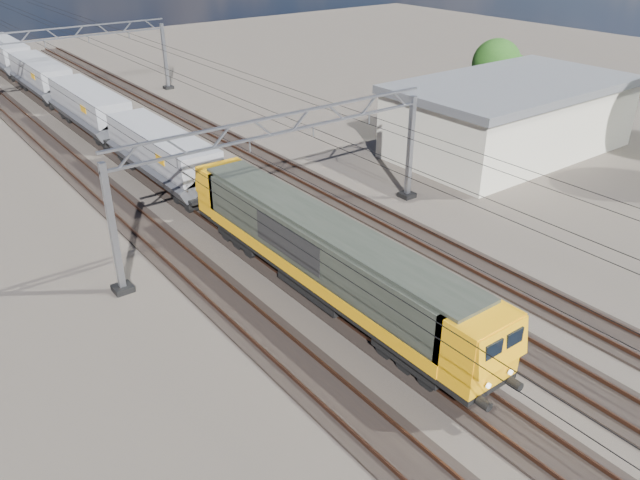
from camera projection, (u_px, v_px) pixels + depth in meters
ground at (329, 265)px, 32.45m from camera, size 160.00×160.00×0.00m
track_outer_west at (227, 302)px, 29.21m from camera, size 2.60×140.00×0.30m
track_loco at (297, 276)px, 31.35m from camera, size 2.60×140.00×0.30m
track_inner_east at (358, 253)px, 33.48m from camera, size 2.60×140.00×0.30m
track_outer_east at (411, 233)px, 35.62m from camera, size 2.60×140.00×0.30m
catenary_gantry_mid at (284, 173)px, 33.49m from camera, size 19.90×0.90×7.11m
catenary_gantry_far at (71, 62)px, 59.02m from camera, size 19.90×0.90×7.11m
overhead_wires at (243, 122)px, 35.48m from camera, size 12.03×140.00×0.53m
locomotive at (323, 253)px, 28.77m from camera, size 2.76×21.10×3.62m
hopper_wagon_lead at (162, 152)px, 41.36m from camera, size 3.38×13.00×3.25m
hopper_wagon_mid at (90, 106)px, 51.43m from camera, size 3.38×13.00×3.25m
hopper_wagon_third at (41, 76)px, 61.50m from camera, size 3.38×13.00×3.25m
hopper_wagon_fourth at (6, 53)px, 71.57m from camera, size 3.38×13.00×3.25m
industrial_shed at (510, 116)px, 47.20m from camera, size 18.60×10.60×5.40m
tree_far at (500, 65)px, 56.50m from camera, size 4.95×4.55×6.56m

